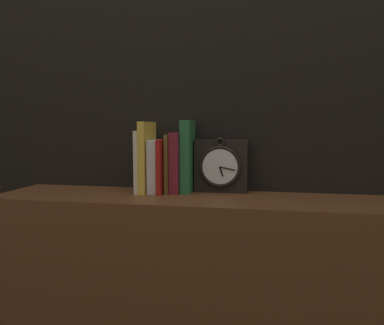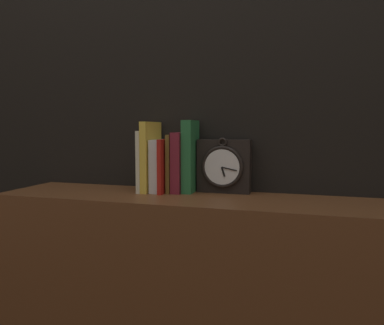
# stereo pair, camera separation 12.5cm
# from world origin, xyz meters

# --- Properties ---
(wall_back) EXTENTS (6.00, 0.05, 2.60)m
(wall_back) POSITION_xyz_m (0.00, 0.18, 1.30)
(wall_back) COLOR black
(wall_back) RESTS_ON ground_plane
(bookshelf) EXTENTS (1.37, 0.32, 0.74)m
(bookshelf) POSITION_xyz_m (0.00, 0.00, 0.37)
(bookshelf) COLOR brown
(bookshelf) RESTS_ON ground_plane
(clock) EXTENTS (0.19, 0.07, 0.20)m
(clock) POSITION_xyz_m (0.08, 0.12, 0.84)
(clock) COLOR black
(clock) RESTS_ON bookshelf
(book_slot0_cream) EXTENTS (0.01, 0.15, 0.22)m
(book_slot0_cream) POSITION_xyz_m (-0.20, 0.07, 0.85)
(book_slot0_cream) COLOR beige
(book_slot0_cream) RESTS_ON bookshelf
(book_slot1_yellow) EXTENTS (0.02, 0.15, 0.25)m
(book_slot1_yellow) POSITION_xyz_m (-0.18, 0.07, 0.87)
(book_slot1_yellow) COLOR yellow
(book_slot1_yellow) RESTS_ON bookshelf
(book_slot2_white) EXTENTS (0.03, 0.14, 0.19)m
(book_slot2_white) POSITION_xyz_m (-0.15, 0.08, 0.83)
(book_slot2_white) COLOR silver
(book_slot2_white) RESTS_ON bookshelf
(book_slot3_red) EXTENTS (0.02, 0.15, 0.19)m
(book_slot3_red) POSITION_xyz_m (-0.12, 0.07, 0.84)
(book_slot3_red) COLOR #AF1C14
(book_slot3_red) RESTS_ON bookshelf
(book_slot4_brown) EXTENTS (0.01, 0.13, 0.21)m
(book_slot4_brown) POSITION_xyz_m (-0.10, 0.08, 0.84)
(book_slot4_brown) COLOR brown
(book_slot4_brown) RESTS_ON bookshelf
(book_slot5_maroon) EXTENTS (0.03, 0.12, 0.22)m
(book_slot5_maroon) POSITION_xyz_m (-0.07, 0.09, 0.85)
(book_slot5_maroon) COLOR maroon
(book_slot5_maroon) RESTS_ON bookshelf
(book_slot6_green) EXTENTS (0.04, 0.11, 0.26)m
(book_slot6_green) POSITION_xyz_m (-0.03, 0.09, 0.87)
(book_slot6_green) COLOR #266B39
(book_slot6_green) RESTS_ON bookshelf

